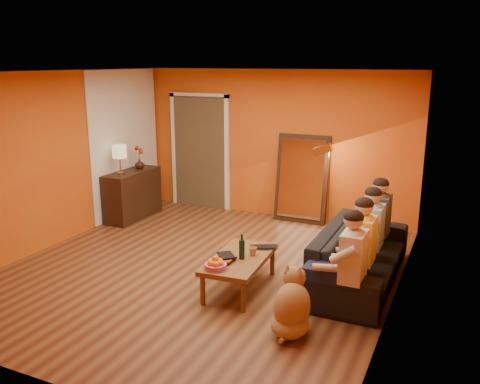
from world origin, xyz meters
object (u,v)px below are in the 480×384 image
at_px(laptop, 264,248).
at_px(sofa, 359,255).
at_px(person_mid_left, 363,248).
at_px(dog, 292,302).
at_px(floor_lamp, 328,191).
at_px(person_far_left, 353,265).
at_px(table_lamp, 120,160).
at_px(person_far_right, 380,222).
at_px(person_mid_right, 372,234).
at_px(wine_bottle, 242,247).
at_px(coffee_table, 240,273).
at_px(sideboard, 133,195).
at_px(tumbler, 253,251).
at_px(vase, 139,164).
at_px(mirror_frame, 302,179).

bearing_deg(laptop, sofa, -3.89).
bearing_deg(person_mid_left, dog, -112.17).
relative_size(floor_lamp, dog, 2.03).
height_order(person_far_left, laptop, person_far_left).
relative_size(table_lamp, person_far_right, 0.42).
bearing_deg(floor_lamp, laptop, -102.68).
distance_m(sofa, person_mid_right, 0.31).
bearing_deg(wine_bottle, coffee_table, 135.00).
height_order(table_lamp, coffee_table, table_lamp).
relative_size(sideboard, dog, 1.66).
relative_size(floor_lamp, person_mid_left, 1.18).
xyz_separation_m(table_lamp, person_far_left, (4.37, -1.72, -0.49)).
height_order(sideboard, floor_lamp, floor_lamp).
xyz_separation_m(person_far_left, person_far_right, (0.00, 1.65, 0.00)).
xyz_separation_m(person_mid_right, wine_bottle, (-1.35, -1.01, -0.03)).
bearing_deg(sideboard, sofa, -13.52).
bearing_deg(floor_lamp, coffee_table, -105.84).
distance_m(table_lamp, floor_lamp, 3.53).
xyz_separation_m(floor_lamp, wine_bottle, (-0.38, -2.51, -0.14)).
height_order(floor_lamp, person_far_left, floor_lamp).
bearing_deg(person_mid_left, person_far_left, -90.00).
bearing_deg(wine_bottle, sofa, 36.53).
xyz_separation_m(person_far_right, tumbler, (-1.28, -1.39, -0.14)).
bearing_deg(dog, person_far_left, 33.74).
distance_m(coffee_table, laptop, 0.45).
relative_size(floor_lamp, laptop, 4.05).
distance_m(floor_lamp, person_mid_right, 1.79).
height_order(person_far_right, laptop, person_far_right).
distance_m(sideboard, person_far_right, 4.39).
relative_size(dog, person_mid_left, 0.58).
bearing_deg(person_mid_right, person_mid_left, -90.00).
xyz_separation_m(table_lamp, wine_bottle, (3.02, -1.63, -0.53)).
distance_m(floor_lamp, vase, 3.42).
height_order(laptop, vase, vase).
relative_size(mirror_frame, table_lamp, 2.98).
bearing_deg(dog, mirror_frame, 88.36).
relative_size(sideboard, wine_bottle, 3.81).
relative_size(table_lamp, wine_bottle, 1.65).
bearing_deg(laptop, person_far_right, 14.66).
height_order(table_lamp, dog, table_lamp).
distance_m(sofa, coffee_table, 1.54).
distance_m(dog, person_far_left, 0.81).
relative_size(coffee_table, person_far_right, 1.00).
bearing_deg(person_far_right, person_mid_right, -90.00).
relative_size(coffee_table, person_mid_left, 1.00).
bearing_deg(floor_lamp, person_mid_right, -62.98).
bearing_deg(tumbler, floor_lamp, 82.48).
xyz_separation_m(mirror_frame, dog, (1.11, -3.70, -0.41)).
bearing_deg(floor_lamp, tumbler, -103.47).
distance_m(sofa, floor_lamp, 1.85).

